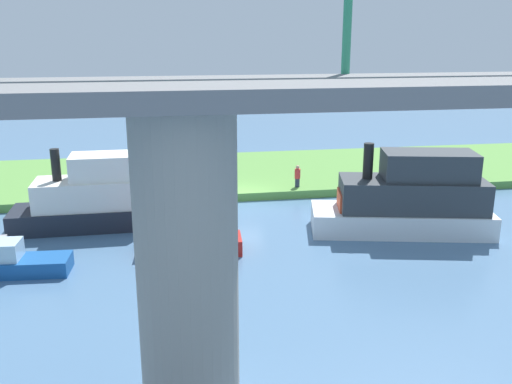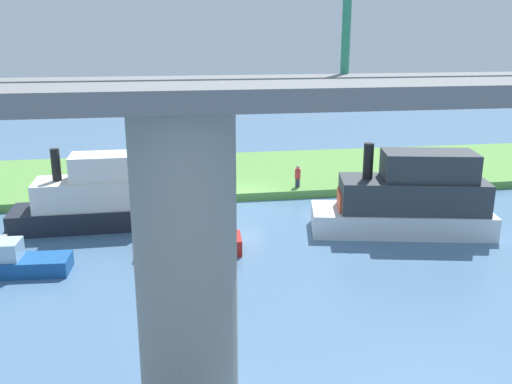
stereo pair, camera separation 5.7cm
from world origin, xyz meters
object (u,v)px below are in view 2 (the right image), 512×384
object	(u,v)px
mooring_post	(102,187)
motorboat_red	(98,198)
houseboat_blue	(187,241)
person_on_bank	(298,176)
riverboat_paddlewheel	(13,262)
skiff_small	(408,200)
bridge_pylon	(186,267)

from	to	relation	value
mooring_post	motorboat_red	world-z (taller)	motorboat_red
mooring_post	houseboat_blue	size ratio (longest dim) A/B	0.16
person_on_bank	mooring_post	distance (m)	11.96
motorboat_red	riverboat_paddlewheel	xyz separation A→B (m)	(3.01, 5.67, -1.04)
person_on_bank	riverboat_paddlewheel	world-z (taller)	person_on_bank
skiff_small	riverboat_paddlewheel	world-z (taller)	skiff_small
bridge_pylon	skiff_small	bearing A→B (deg)	-133.41
bridge_pylon	houseboat_blue	xyz separation A→B (m)	(-0.46, -11.35, -3.57)
bridge_pylon	skiff_small	world-z (taller)	bridge_pylon
person_on_bank	mooring_post	size ratio (longest dim) A/B	1.87
person_on_bank	skiff_small	distance (m)	8.58
bridge_pylon	mooring_post	distance (m)	21.12
mooring_post	houseboat_blue	world-z (taller)	houseboat_blue
houseboat_blue	mooring_post	bearing A→B (deg)	-63.01
person_on_bank	mooring_post	bearing A→B (deg)	-2.30
person_on_bank	houseboat_blue	bearing A→B (deg)	49.67
riverboat_paddlewheel	bridge_pylon	bearing A→B (deg)	124.17
person_on_bank	motorboat_red	size ratio (longest dim) A/B	0.17
motorboat_red	riverboat_paddlewheel	size ratio (longest dim) A/B	1.86
bridge_pylon	motorboat_red	world-z (taller)	bridge_pylon
skiff_small	houseboat_blue	distance (m)	11.29
bridge_pylon	riverboat_paddlewheel	distance (m)	12.82
mooring_post	skiff_small	xyz separation A→B (m)	(-15.83, 8.12, 0.83)
mooring_post	riverboat_paddlewheel	xyz separation A→B (m)	(2.74, 10.27, -0.35)
mooring_post	motorboat_red	distance (m)	4.66
bridge_pylon	person_on_bank	size ratio (longest dim) A/B	5.94
person_on_bank	houseboat_blue	xyz separation A→B (m)	(7.31, 8.62, -0.64)
mooring_post	skiff_small	bearing A→B (deg)	152.83
skiff_small	motorboat_red	xyz separation A→B (m)	(15.56, -3.52, -0.14)
mooring_post	motorboat_red	size ratio (longest dim) A/B	0.09
mooring_post	riverboat_paddlewheel	bearing A→B (deg)	75.05
bridge_pylon	houseboat_blue	distance (m)	11.91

